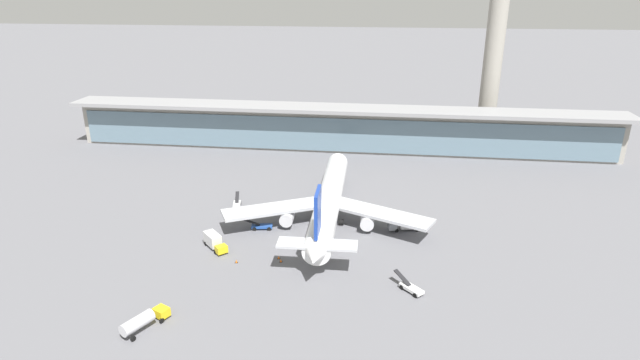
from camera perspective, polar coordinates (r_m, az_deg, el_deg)
name	(u,v)px	position (r m, az deg, el deg)	size (l,w,h in m)	color
ground_plane	(314,229)	(120.84, -0.72, -5.35)	(1200.00, 1200.00, 0.00)	slate
airliner_on_stand	(329,201)	(122.18, 0.96, -2.31)	(48.85, 63.42, 16.91)	white
service_truck_near_nose_grey	(406,223)	(121.12, 9.47, -4.71)	(7.64, 3.98, 3.10)	gray
service_truck_under_wing_white	(411,288)	(98.92, 9.93, -11.56)	(5.74, 5.79, 2.70)	silver
service_truck_mid_apron_white	(237,204)	(133.34, -9.12, -2.65)	(2.83, 6.93, 2.70)	silver
service_truck_by_tail_blue	(261,226)	(121.01, -6.49, -5.03)	(6.93, 2.57, 2.70)	#234C9E
service_truck_on_taxiway_yellow	(143,320)	(92.38, -18.86, -14.38)	(5.86, 8.70, 2.95)	yellow
service_truck_at_far_stand_yellow	(214,241)	(113.87, -11.53, -6.58)	(6.71, 6.86, 3.10)	yellow
terminal_building	(340,127)	(175.71, 2.18, 5.79)	(183.60, 12.80, 15.20)	#9E998E
control_tower	(498,15)	(192.20, 18.97, 16.75)	(12.00, 12.00, 79.71)	#9E998E
safety_cone_alpha	(396,271)	(104.64, 8.39, -9.83)	(0.62, 0.62, 0.70)	orange
safety_cone_bravo	(281,261)	(107.31, -4.32, -8.82)	(0.62, 0.62, 0.70)	orange
safety_cone_charlie	(236,261)	(108.15, -9.17, -8.80)	(0.62, 0.62, 0.70)	orange
safety_cone_delta	(279,257)	(108.57, -4.55, -8.45)	(0.62, 0.62, 0.70)	orange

